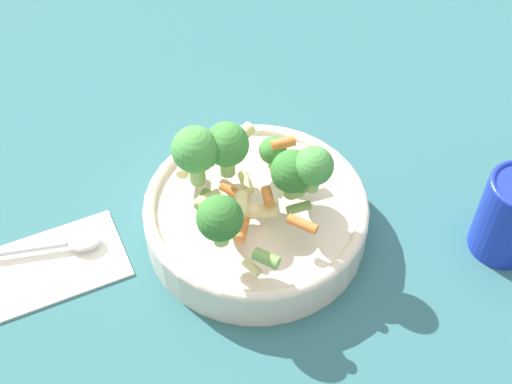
% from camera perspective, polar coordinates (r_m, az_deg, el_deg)
% --- Properties ---
extents(ground_plane, '(3.00, 3.00, 0.00)m').
position_cam_1_polar(ground_plane, '(0.77, -0.00, -3.16)').
color(ground_plane, '#2D6066').
extents(bowl, '(0.23, 0.23, 0.05)m').
position_cam_1_polar(bowl, '(0.75, -0.00, -1.89)').
color(bowl, beige).
rests_on(bowl, ground_plane).
extents(pasta_salad, '(0.18, 0.16, 0.09)m').
position_cam_1_polar(pasta_salad, '(0.69, -0.82, 1.75)').
color(pasta_salad, '#8CB766').
rests_on(pasta_salad, bowl).
extents(cup, '(0.07, 0.07, 0.10)m').
position_cam_1_polar(cup, '(0.77, 19.79, -1.72)').
color(cup, '#192DAD').
rests_on(cup, ground_plane).
extents(napkin, '(0.10, 0.15, 0.01)m').
position_cam_1_polar(napkin, '(0.77, -15.75, -5.52)').
color(napkin, white).
rests_on(napkin, ground_plane).
extents(spoon, '(0.07, 0.16, 0.01)m').
position_cam_1_polar(spoon, '(0.78, -16.03, -4.17)').
color(spoon, silver).
rests_on(spoon, napkin).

